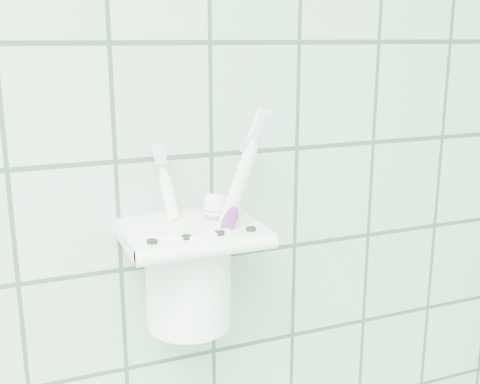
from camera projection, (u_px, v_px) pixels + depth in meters
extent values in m
cube|color=white|center=(181.00, 232.00, 0.62)|extent=(0.05, 0.02, 0.04)
cube|color=white|center=(191.00, 233.00, 0.58)|extent=(0.13, 0.10, 0.01)
cylinder|color=white|center=(209.00, 249.00, 0.53)|extent=(0.13, 0.01, 0.01)
cylinder|color=black|center=(152.00, 242.00, 0.53)|extent=(0.01, 0.01, 0.00)
cylinder|color=black|center=(186.00, 238.00, 0.54)|extent=(0.01, 0.01, 0.00)
cylinder|color=black|center=(219.00, 234.00, 0.55)|extent=(0.01, 0.01, 0.00)
cylinder|color=black|center=(251.00, 229.00, 0.56)|extent=(0.01, 0.01, 0.00)
cylinder|color=white|center=(188.00, 274.00, 0.59)|extent=(0.08, 0.08, 0.11)
cylinder|color=white|center=(187.00, 225.00, 0.58)|extent=(0.09, 0.09, 0.01)
cylinder|color=black|center=(187.00, 224.00, 0.58)|extent=(0.08, 0.08, 0.00)
cylinder|color=white|center=(195.00, 250.00, 0.58)|extent=(0.03, 0.05, 0.15)
cylinder|color=white|center=(194.00, 167.00, 0.56)|extent=(0.01, 0.01, 0.02)
cube|color=silver|center=(195.00, 154.00, 0.55)|extent=(0.02, 0.01, 0.02)
cube|color=white|center=(193.00, 153.00, 0.55)|extent=(0.01, 0.01, 0.02)
ellipsoid|color=orange|center=(197.00, 234.00, 0.57)|extent=(0.02, 0.01, 0.03)
cylinder|color=white|center=(206.00, 242.00, 0.58)|extent=(0.06, 0.04, 0.15)
cylinder|color=white|center=(205.00, 153.00, 0.56)|extent=(0.02, 0.01, 0.02)
cube|color=silver|center=(207.00, 139.00, 0.55)|extent=(0.02, 0.01, 0.02)
cube|color=white|center=(205.00, 138.00, 0.56)|extent=(0.02, 0.01, 0.03)
ellipsoid|color=red|center=(208.00, 225.00, 0.57)|extent=(0.02, 0.01, 0.03)
cylinder|color=white|center=(187.00, 232.00, 0.57)|extent=(0.07, 0.05, 0.18)
cylinder|color=white|center=(185.00, 126.00, 0.55)|extent=(0.02, 0.02, 0.03)
cube|color=silver|center=(186.00, 110.00, 0.54)|extent=(0.02, 0.02, 0.03)
cube|color=white|center=(184.00, 109.00, 0.55)|extent=(0.02, 0.01, 0.03)
ellipsoid|color=purple|center=(189.00, 212.00, 0.56)|extent=(0.02, 0.01, 0.04)
cube|color=silver|center=(202.00, 272.00, 0.58)|extent=(0.05, 0.02, 0.10)
cube|color=silver|center=(203.00, 316.00, 0.60)|extent=(0.04, 0.00, 0.02)
cone|color=silver|center=(201.00, 220.00, 0.57)|extent=(0.03, 0.03, 0.02)
cylinder|color=white|center=(201.00, 208.00, 0.57)|extent=(0.03, 0.03, 0.03)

